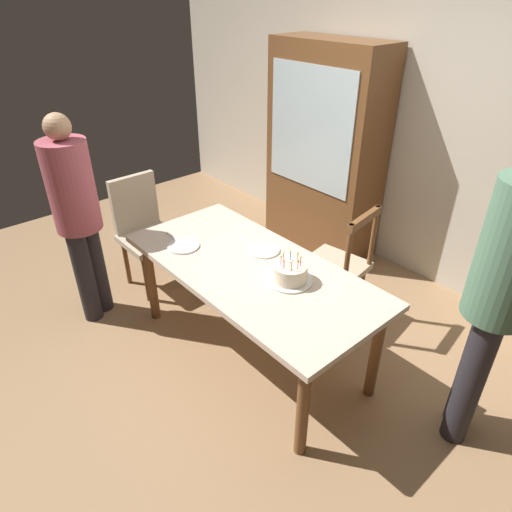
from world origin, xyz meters
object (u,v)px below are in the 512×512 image
Objects in this scene: chair_upholstered at (144,227)px; china_cabinet at (324,151)px; person_guest at (502,289)px; plate_near_celebrant at (183,246)px; plate_far_side at (264,250)px; birthday_cake at (290,274)px; chair_spindle_back at (337,267)px; person_celebrant at (77,211)px; dining_table at (251,277)px.

china_cabinet reaches higher than chair_upholstered.
china_cabinet reaches higher than person_guest.
person_guest is at bearing 12.70° from chair_upholstered.
plate_far_side is at bearing 43.17° from plate_near_celebrant.
birthday_cake is at bearing -17.67° from plate_far_side.
person_celebrant is (-1.27, -1.38, 0.44)m from chair_spindle_back.
china_cabinet is (-0.89, 0.81, 0.49)m from chair_spindle_back.
person_guest is (1.18, -0.25, 0.56)m from chair_spindle_back.
plate_near_celebrant is 0.55m from plate_far_side.
person_celebrant is (-1.15, -0.64, 0.26)m from dining_table.
china_cabinet is (-2.07, 1.06, -0.06)m from person_guest.
chair_spindle_back reaches higher than plate_far_side.
chair_upholstered is at bearing -107.28° from china_cabinet.
person_celebrant is 2.23m from china_cabinet.
plate_far_side is at bearing 37.98° from person_celebrant.
chair_spindle_back is 1.33m from person_guest.
person_guest reaches higher than plate_far_side.
chair_upholstered is (-0.79, 0.10, -0.20)m from plate_near_celebrant.
plate_near_celebrant is 0.81m from person_celebrant.
chair_spindle_back is (0.61, 0.94, -0.28)m from plate_near_celebrant.
dining_table is at bearing 21.00° from plate_near_celebrant.
plate_far_side is at bearing 115.35° from dining_table.
chair_spindle_back is 1.63m from chair_upholstered.
plate_far_side is 0.12× the size of china_cabinet.
person_celebrant is at bearing -132.49° from chair_spindle_back.
plate_near_celebrant is (-0.78, -0.26, -0.05)m from birthday_cake.
plate_far_side is 0.12× the size of person_guest.
person_celebrant reaches higher than dining_table.
chair_upholstered is at bearing 103.94° from person_celebrant.
birthday_cake is at bearing 26.34° from person_celebrant.
dining_table is at bearing -158.99° from person_guest.
dining_table is 6.41× the size of birthday_cake.
person_guest is (1.29, 0.50, 0.38)m from dining_table.
plate_near_celebrant is at bearing -123.18° from chair_spindle_back.
chair_upholstered reaches higher than plate_far_side.
chair_spindle_back is at bearing 30.59° from chair_upholstered.
chair_upholstered is (-1.40, -0.83, 0.07)m from chair_spindle_back.
china_cabinet reaches higher than birthday_cake.
dining_table is 1.89× the size of chair_spindle_back.
plate_near_celebrant and plate_far_side have the same top height.
birthday_cake is (0.28, 0.07, 0.14)m from dining_table.
chair_spindle_back is 1.30m from china_cabinet.
chair_upholstered is 0.68m from person_celebrant.
dining_table is 1.29m from chair_upholstered.
person_guest reaches higher than birthday_cake.
person_guest reaches higher than plate_near_celebrant.
person_guest is at bearing 24.91° from person_celebrant.
chair_upholstered is 2.69m from person_guest.
chair_upholstered is 1.77m from china_cabinet.
plate_far_side is 1.36m from person_celebrant.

